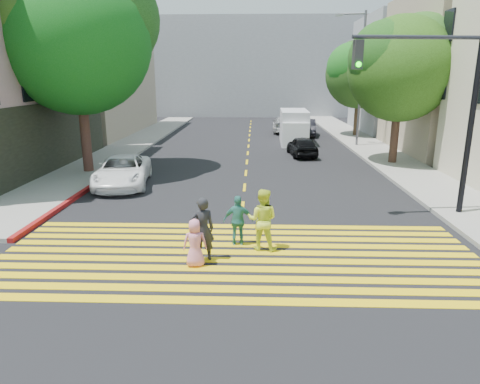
# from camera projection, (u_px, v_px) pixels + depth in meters

# --- Properties ---
(ground) EXTENTS (120.00, 120.00, 0.00)m
(ground) POSITION_uv_depth(u_px,v_px,m) (236.00, 277.00, 10.72)
(ground) COLOR black
(sidewalk_left) EXTENTS (3.00, 40.00, 0.15)m
(sidewalk_left) POSITION_uv_depth(u_px,v_px,m) (136.00, 142.00, 32.21)
(sidewalk_left) COLOR gray
(sidewalk_left) RESTS_ON ground
(sidewalk_right) EXTENTS (3.00, 60.00, 0.15)m
(sidewalk_right) POSITION_uv_depth(u_px,v_px,m) (393.00, 162.00, 24.89)
(sidewalk_right) COLOR gray
(sidewalk_right) RESTS_ON ground
(curb_red) EXTENTS (0.20, 8.00, 0.16)m
(curb_red) POSITION_uv_depth(u_px,v_px,m) (67.00, 203.00, 16.71)
(curb_red) COLOR maroon
(curb_red) RESTS_ON ground
(crosswalk) EXTENTS (13.40, 5.30, 0.01)m
(crosswalk) POSITION_uv_depth(u_px,v_px,m) (238.00, 256.00, 11.95)
(crosswalk) COLOR yellow
(crosswalk) RESTS_ON ground
(lane_line) EXTENTS (0.12, 34.40, 0.01)m
(lane_line) POSITION_uv_depth(u_px,v_px,m) (249.00, 143.00, 32.43)
(lane_line) COLOR yellow
(lane_line) RESTS_ON ground
(building_left_tan) EXTENTS (12.00, 16.00, 10.00)m
(building_left_tan) POSITION_uv_depth(u_px,v_px,m) (65.00, 75.00, 36.96)
(building_left_tan) COLOR tan
(building_left_tan) RESTS_ON ground
(building_right_grey) EXTENTS (10.00, 10.00, 10.00)m
(building_right_grey) POSITION_uv_depth(u_px,v_px,m) (419.00, 75.00, 37.87)
(building_right_grey) COLOR gray
(building_right_grey) RESTS_ON ground
(backdrop_block) EXTENTS (30.00, 8.00, 12.00)m
(backdrop_block) POSITION_uv_depth(u_px,v_px,m) (252.00, 68.00, 55.47)
(backdrop_block) COLOR gray
(backdrop_block) RESTS_ON ground
(tree_left) EXTENTS (9.44, 9.44, 10.33)m
(tree_left) POSITION_uv_depth(u_px,v_px,m) (78.00, 31.00, 20.49)
(tree_left) COLOR #4B231A
(tree_left) RESTS_ON ground
(tree_right_near) EXTENTS (6.61, 6.32, 8.21)m
(tree_right_near) POSITION_uv_depth(u_px,v_px,m) (402.00, 63.00, 23.06)
(tree_right_near) COLOR #49281E
(tree_right_near) RESTS_ON ground
(tree_right_far) EXTENTS (7.07, 7.01, 7.93)m
(tree_right_far) POSITION_uv_depth(u_px,v_px,m) (360.00, 70.00, 34.55)
(tree_right_far) COLOR #3A2C1F
(tree_right_far) RESTS_ON ground
(pedestrian_man) EXTENTS (0.74, 0.59, 1.78)m
(pedestrian_man) POSITION_uv_depth(u_px,v_px,m) (202.00, 229.00, 11.49)
(pedestrian_man) COLOR black
(pedestrian_man) RESTS_ON ground
(pedestrian_woman) EXTENTS (0.99, 0.84, 1.81)m
(pedestrian_woman) POSITION_uv_depth(u_px,v_px,m) (262.00, 220.00, 12.21)
(pedestrian_woman) COLOR #D8EC3A
(pedestrian_woman) RESTS_ON ground
(pedestrian_child) EXTENTS (0.69, 0.50, 1.29)m
(pedestrian_child) POSITION_uv_depth(u_px,v_px,m) (195.00, 243.00, 11.19)
(pedestrian_child) COLOR pink
(pedestrian_child) RESTS_ON ground
(pedestrian_extra) EXTENTS (0.90, 0.41, 1.51)m
(pedestrian_extra) POSITION_uv_depth(u_px,v_px,m) (238.00, 221.00, 12.60)
(pedestrian_extra) COLOR teal
(pedestrian_extra) RESTS_ON ground
(white_sedan) EXTENTS (2.95, 5.17, 1.36)m
(white_sedan) POSITION_uv_depth(u_px,v_px,m) (123.00, 171.00, 19.58)
(white_sedan) COLOR white
(white_sedan) RESTS_ON ground
(dark_car_near) EXTENTS (1.84, 3.82, 1.26)m
(dark_car_near) POSITION_uv_depth(u_px,v_px,m) (302.00, 146.00, 26.93)
(dark_car_near) COLOR black
(dark_car_near) RESTS_ON ground
(silver_car) EXTENTS (2.21, 5.01, 1.43)m
(silver_car) POSITION_uv_depth(u_px,v_px,m) (284.00, 124.00, 38.55)
(silver_car) COLOR #BEBEBE
(silver_car) RESTS_ON ground
(dark_car_parked) EXTENTS (1.83, 4.27, 1.37)m
(dark_car_parked) POSITION_uv_depth(u_px,v_px,m) (307.00, 128.00, 36.29)
(dark_car_parked) COLOR black
(dark_car_parked) RESTS_ON ground
(white_van) EXTENTS (2.10, 5.24, 2.45)m
(white_van) POSITION_uv_depth(u_px,v_px,m) (294.00, 128.00, 32.04)
(white_van) COLOR silver
(white_van) RESTS_ON ground
(traffic_signal) EXTENTS (4.44, 0.81, 6.52)m
(traffic_signal) POSITION_uv_depth(u_px,v_px,m) (440.00, 96.00, 14.27)
(traffic_signal) COLOR black
(traffic_signal) RESTS_ON ground
(street_lamp) EXTENTS (2.06, 0.49, 9.12)m
(street_lamp) POSITION_uv_depth(u_px,v_px,m) (359.00, 71.00, 29.29)
(street_lamp) COLOR #5B5B63
(street_lamp) RESTS_ON ground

